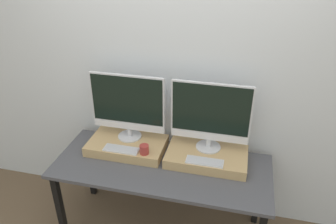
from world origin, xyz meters
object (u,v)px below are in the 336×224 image
object	(u,v)px
keyboard_left	(121,149)
keyboard_right	(205,161)
monitor_right	(210,115)
mug	(144,149)
monitor_left	(128,105)

from	to	relation	value
keyboard_left	keyboard_right	distance (m)	0.68
keyboard_left	monitor_right	size ratio (longest dim) A/B	0.46
mug	monitor_left	bearing A→B (deg)	133.96
monitor_left	keyboard_right	bearing A→B (deg)	-16.67
keyboard_left	monitor_right	world-z (taller)	monitor_right
monitor_left	keyboard_right	world-z (taller)	monitor_left
keyboard_left	mug	bearing A→B (deg)	-0.00
keyboard_left	monitor_right	bearing A→B (deg)	16.67
keyboard_left	mug	size ratio (longest dim) A/B	3.80
monitor_left	mug	distance (m)	0.39
keyboard_right	keyboard_left	bearing A→B (deg)	180.00
keyboard_right	monitor_left	bearing A→B (deg)	163.33
mug	keyboard_right	xyz separation A→B (m)	(0.49, 0.00, -0.03)
mug	monitor_right	distance (m)	0.59
monitor_right	mug	bearing A→B (deg)	-157.16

